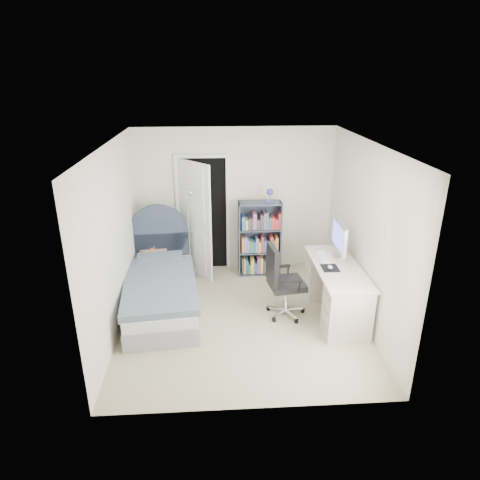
{
  "coord_description": "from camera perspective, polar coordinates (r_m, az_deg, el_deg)",
  "views": [
    {
      "loc": [
        -0.38,
        -5.35,
        3.35
      ],
      "look_at": [
        0.0,
        0.43,
        1.05
      ],
      "focal_mm": 32.0,
      "sensor_mm": 36.0,
      "label": 1
    }
  ],
  "objects": [
    {
      "name": "bookcase",
      "position": [
        7.4,
        2.68,
        -0.2
      ],
      "size": [
        0.73,
        0.31,
        1.54
      ],
      "color": "#3D4453",
      "rests_on": "ground"
    },
    {
      "name": "desk",
      "position": [
        6.37,
        12.65,
        -6.25
      ],
      "size": [
        0.64,
        1.59,
        1.3
      ],
      "color": "beige",
      "rests_on": "ground"
    },
    {
      "name": "room_shell",
      "position": [
        5.76,
        0.25,
        0.29
      ],
      "size": [
        3.5,
        3.7,
        2.6
      ],
      "color": "tan",
      "rests_on": "ground"
    },
    {
      "name": "floor_lamp",
      "position": [
        7.26,
        -6.61,
        -0.39
      ],
      "size": [
        0.22,
        0.22,
        1.57
      ],
      "color": "silver",
      "rests_on": "ground"
    },
    {
      "name": "door",
      "position": [
        7.31,
        -5.64,
        3.1
      ],
      "size": [
        0.92,
        0.65,
        2.06
      ],
      "color": "black",
      "rests_on": "ground"
    },
    {
      "name": "nightstand",
      "position": [
        7.48,
        -11.38,
        -1.79
      ],
      "size": [
        0.44,
        0.44,
        0.64
      ],
      "color": "tan",
      "rests_on": "ground"
    },
    {
      "name": "office_chair",
      "position": [
        6.13,
        5.47,
        -5.09
      ],
      "size": [
        0.58,
        0.6,
        1.09
      ],
      "color": "silver",
      "rests_on": "ground"
    },
    {
      "name": "bed",
      "position": [
        6.57,
        -10.52,
        -6.37
      ],
      "size": [
        1.22,
        2.24,
        1.32
      ],
      "color": "gray",
      "rests_on": "ground"
    }
  ]
}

